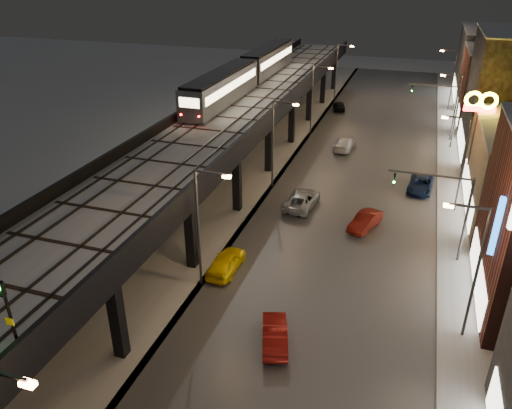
% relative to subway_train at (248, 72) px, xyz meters
% --- Properties ---
extents(road_surface, '(17.00, 120.00, 0.06)m').
position_rel_subway_train_xyz_m(road_surface, '(16.00, -11.10, -8.28)').
color(road_surface, '#46474D').
rests_on(road_surface, ground).
extents(sidewalk_right, '(4.00, 120.00, 0.14)m').
position_rel_subway_train_xyz_m(sidewalk_right, '(26.00, -11.10, -8.24)').
color(sidewalk_right, '#9FA1A8').
rests_on(sidewalk_right, ground).
extents(under_viaduct_pavement, '(11.00, 120.00, 0.06)m').
position_rel_subway_train_xyz_m(under_viaduct_pavement, '(2.50, -11.10, -8.28)').
color(under_viaduct_pavement, '#9FA1A8').
rests_on(under_viaduct_pavement, ground).
extents(elevated_viaduct, '(9.00, 100.00, 6.30)m').
position_rel_subway_train_xyz_m(elevated_viaduct, '(2.50, -14.25, -2.70)').
color(elevated_viaduct, black).
rests_on(elevated_viaduct, ground).
extents(viaduct_trackbed, '(8.40, 100.00, 0.32)m').
position_rel_subway_train_xyz_m(viaduct_trackbed, '(2.49, -14.13, -1.93)').
color(viaduct_trackbed, '#B2B7C1').
rests_on(viaduct_trackbed, elevated_viaduct).
extents(viaduct_parapet_streetside, '(0.30, 100.00, 1.10)m').
position_rel_subway_train_xyz_m(viaduct_parapet_streetside, '(6.85, -14.10, -1.46)').
color(viaduct_parapet_streetside, black).
rests_on(viaduct_parapet_streetside, elevated_viaduct).
extents(viaduct_parapet_far, '(0.30, 100.00, 1.10)m').
position_rel_subway_train_xyz_m(viaduct_parapet_far, '(-1.85, -14.10, -1.46)').
color(viaduct_parapet_far, black).
rests_on(viaduct_parapet_far, elevated_viaduct).
extents(building_e, '(12.20, 12.20, 10.16)m').
position_rel_subway_train_xyz_m(building_e, '(32.49, 15.90, -3.24)').
color(building_e, maroon).
rests_on(building_e, ground).
extents(building_f, '(12.20, 16.20, 11.16)m').
position_rel_subway_train_xyz_m(building_f, '(32.49, 29.90, -2.74)').
color(building_f, '#36363B').
rests_on(building_f, ground).
extents(streetlight_left_1, '(2.57, 0.28, 9.00)m').
position_rel_subway_train_xyz_m(streetlight_left_1, '(8.07, -33.10, -3.08)').
color(streetlight_left_1, '#38383A').
rests_on(streetlight_left_1, ground).
extents(streetlight_right_1, '(2.56, 0.28, 9.00)m').
position_rel_subway_train_xyz_m(streetlight_right_1, '(25.23, -33.10, -3.08)').
color(streetlight_right_1, '#38383A').
rests_on(streetlight_right_1, ground).
extents(streetlight_left_2, '(2.57, 0.28, 9.00)m').
position_rel_subway_train_xyz_m(streetlight_left_2, '(8.07, -15.10, -3.08)').
color(streetlight_left_2, '#38383A').
rests_on(streetlight_left_2, ground).
extents(streetlight_right_2, '(2.56, 0.28, 9.00)m').
position_rel_subway_train_xyz_m(streetlight_right_2, '(25.23, -15.10, -3.08)').
color(streetlight_right_2, '#38383A').
rests_on(streetlight_right_2, ground).
extents(streetlight_left_3, '(2.57, 0.28, 9.00)m').
position_rel_subway_train_xyz_m(streetlight_left_3, '(8.07, 2.90, -3.08)').
color(streetlight_left_3, '#38383A').
rests_on(streetlight_left_3, ground).
extents(streetlight_right_3, '(2.56, 0.28, 9.00)m').
position_rel_subway_train_xyz_m(streetlight_right_3, '(25.23, 2.90, -3.08)').
color(streetlight_right_3, '#38383A').
rests_on(streetlight_right_3, ground).
extents(streetlight_left_4, '(2.57, 0.28, 9.00)m').
position_rel_subway_train_xyz_m(streetlight_left_4, '(8.07, 20.90, -3.08)').
color(streetlight_left_4, '#38383A').
rests_on(streetlight_left_4, ground).
extents(streetlight_right_4, '(2.56, 0.28, 9.00)m').
position_rel_subway_train_xyz_m(streetlight_right_4, '(25.23, 20.90, -3.08)').
color(streetlight_right_4, '#38383A').
rests_on(streetlight_right_4, ground).
extents(traffic_light_rig_a, '(6.10, 0.34, 7.00)m').
position_rel_subway_train_xyz_m(traffic_light_rig_a, '(24.34, -24.10, -3.82)').
color(traffic_light_rig_a, '#38383A').
rests_on(traffic_light_rig_a, ground).
extents(traffic_light_rig_b, '(6.10, 0.34, 7.00)m').
position_rel_subway_train_xyz_m(traffic_light_rig_b, '(24.34, 5.90, -3.82)').
color(traffic_light_rig_b, '#38383A').
rests_on(traffic_light_rig_b, ground).
extents(subway_train, '(2.86, 34.66, 3.41)m').
position_rel_subway_train_xyz_m(subway_train, '(0.00, 0.00, 0.00)').
color(subway_train, gray).
rests_on(subway_train, viaduct_trackbed).
extents(rail_signal, '(0.39, 0.45, 3.38)m').
position_rel_subway_train_xyz_m(rail_signal, '(6.40, -48.11, 0.71)').
color(rail_signal, black).
rests_on(rail_signal, viaduct_trackbed).
extents(car_taxi, '(1.88, 4.55, 1.54)m').
position_rel_subway_train_xyz_m(car_taxi, '(8.90, -30.97, -7.54)').
color(car_taxi, yellow).
rests_on(car_taxi, ground).
extents(car_near_white, '(2.69, 4.50, 1.40)m').
position_rel_subway_train_xyz_m(car_near_white, '(14.56, -37.38, -7.61)').
color(car_near_white, maroon).
rests_on(car_near_white, ground).
extents(car_mid_silver, '(2.86, 5.56, 1.50)m').
position_rel_subway_train_xyz_m(car_mid_silver, '(11.80, -18.72, -7.56)').
color(car_mid_silver, '#949AA4').
rests_on(car_mid_silver, ground).
extents(car_mid_dark, '(2.37, 5.09, 1.44)m').
position_rel_subway_train_xyz_m(car_mid_dark, '(13.13, -1.80, -7.60)').
color(car_mid_dark, white).
rests_on(car_mid_dark, ground).
extents(car_far_white, '(2.68, 4.42, 1.41)m').
position_rel_subway_train_xyz_m(car_far_white, '(9.50, 15.49, -7.61)').
color(car_far_white, black).
rests_on(car_far_white, ground).
extents(car_onc_silver, '(2.77, 4.45, 1.38)m').
position_rel_subway_train_xyz_m(car_onc_silver, '(17.97, -21.04, -7.62)').
color(car_onc_silver, maroon).
rests_on(car_onc_silver, ground).
extents(car_onc_dark, '(2.63, 5.05, 1.36)m').
position_rel_subway_train_xyz_m(car_onc_dark, '(22.30, -11.41, -7.63)').
color(car_onc_dark, '#0D1B3E').
rests_on(car_onc_dark, ground).
extents(sign_mcdonalds, '(2.99, 0.47, 10.07)m').
position_rel_subway_train_xyz_m(sign_mcdonalds, '(26.50, -9.88, -0.12)').
color(sign_mcdonalds, '#38383A').
rests_on(sign_mcdonalds, ground).
extents(sign_carwash, '(1.70, 0.35, 8.79)m').
position_rel_subway_train_xyz_m(sign_carwash, '(27.00, -31.16, -2.08)').
color(sign_carwash, '#38383A').
rests_on(sign_carwash, ground).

